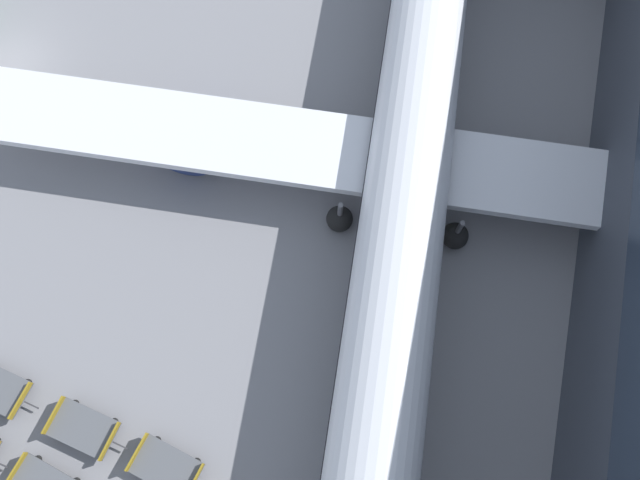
% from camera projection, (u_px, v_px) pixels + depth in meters
% --- Properties ---
extents(ground_plane, '(500.00, 500.00, 0.00)m').
position_uv_depth(ground_plane, '(14.00, 64.00, 32.87)').
color(ground_plane, gray).
extents(airplane, '(40.89, 45.86, 11.27)m').
position_uv_depth(airplane, '(412.00, 136.00, 28.04)').
color(airplane, silver).
rests_on(airplane, ground_plane).
extents(baggage_dolly_row_mid_a_col_b, '(3.56, 2.07, 0.92)m').
position_uv_depth(baggage_dolly_row_mid_a_col_b, '(84.00, 428.00, 26.19)').
color(baggage_dolly_row_mid_a_col_b, '#515459').
rests_on(baggage_dolly_row_mid_a_col_b, ground_plane).
extents(baggage_dolly_row_mid_a_col_c, '(3.57, 2.21, 0.92)m').
position_uv_depth(baggage_dolly_row_mid_a_col_c, '(167.00, 467.00, 25.68)').
color(baggage_dolly_row_mid_a_col_c, '#515459').
rests_on(baggage_dolly_row_mid_a_col_c, ground_plane).
extents(stand_guidance_stripe, '(3.07, 31.81, 0.01)m').
position_uv_depth(stand_guidance_stripe, '(402.00, 370.00, 27.48)').
color(stand_guidance_stripe, yellow).
rests_on(stand_guidance_stripe, ground_plane).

